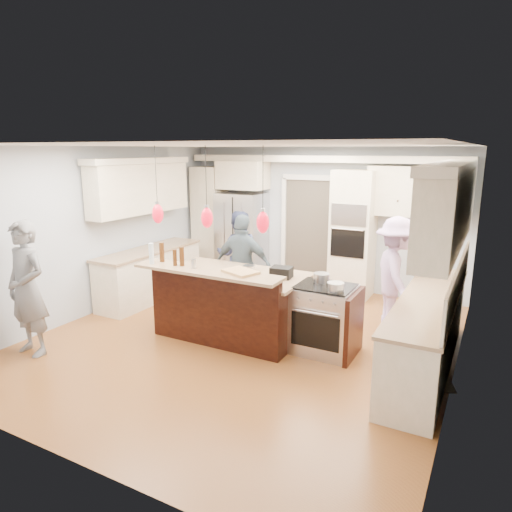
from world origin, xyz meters
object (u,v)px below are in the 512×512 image
Objects in this scene: island_range at (326,319)px; refrigerator at (242,237)px; person_bar_end at (27,289)px; person_far_left at (238,255)px; kitchen_island at (232,303)px.

refrigerator is at bearing 137.41° from island_range.
person_bar_end reaches higher than person_far_left.
refrigerator is at bearing 83.88° from person_bar_end.
refrigerator is 1.01× the size of person_bar_end.
refrigerator reaches higher than person_far_left.
person_bar_end is at bearing 42.44° from person_far_left.
person_far_left is at bearing 146.51° from island_range.
island_range is (2.71, -2.49, -0.44)m from refrigerator.
refrigerator reaches higher than island_range.
refrigerator is 3.71m from island_range.
kitchen_island is (1.30, -2.57, -0.41)m from refrigerator.
kitchen_island reaches higher than island_range.
refrigerator reaches higher than person_bar_end.
island_range is at bearing 3.11° from kitchen_island.
person_bar_end is 1.12× the size of person_far_left.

